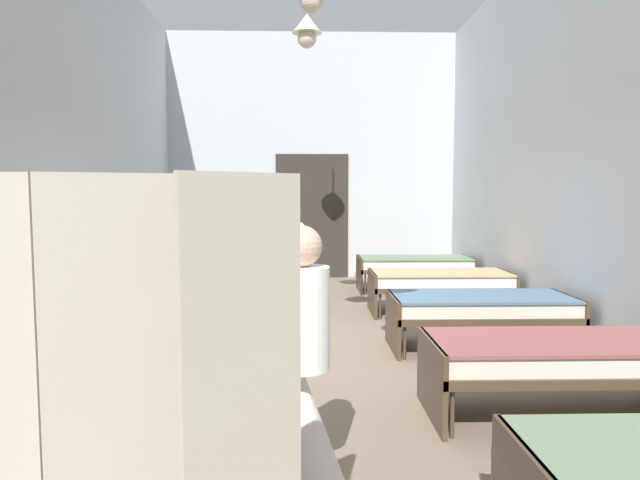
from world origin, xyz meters
name	(u,v)px	position (x,y,z in m)	size (l,w,h in m)	color
ground_plane	(319,355)	(0.00, 0.00, -0.05)	(6.11, 10.92, 0.10)	#7A6B56
room_shell	(316,134)	(0.00, 1.19, 2.37)	(5.91, 10.52, 4.71)	silver
bed_left_row_1	(87,361)	(-1.71, -1.78, 0.44)	(1.90, 0.84, 0.57)	#473828
bed_right_row_1	(558,357)	(1.71, -1.78, 0.44)	(1.90, 0.84, 0.57)	#473828
bed_left_row_2	(154,310)	(-1.71, 0.00, 0.44)	(1.90, 0.84, 0.57)	#473828
bed_right_row_2	(481,308)	(1.71, 0.00, 0.44)	(1.90, 0.84, 0.57)	#473828
bed_left_row_3	(189,283)	(-1.71, 1.78, 0.44)	(1.90, 0.84, 0.57)	#473828
bed_right_row_3	(440,281)	(1.71, 1.78, 0.44)	(1.90, 0.84, 0.57)	#473828
bed_left_row_4	(211,266)	(-1.71, 3.57, 0.44)	(1.90, 0.84, 0.57)	#473828
bed_right_row_4	(414,265)	(1.71, 3.57, 0.44)	(1.90, 0.84, 0.57)	#473828
nurse_near_aisle	(302,399)	(-0.16, -2.81, 0.53)	(0.52, 0.52, 1.49)	white
privacy_screen	(111,445)	(-0.76, -4.03, 0.85)	(1.23, 0.29, 1.70)	#BCB29E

